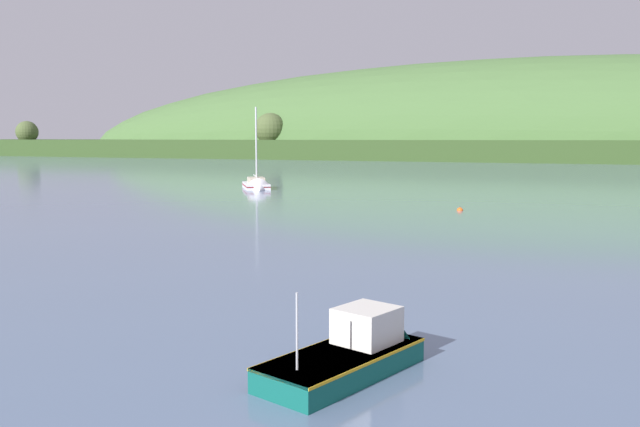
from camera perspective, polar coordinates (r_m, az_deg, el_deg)
far_shoreline_hill at (r=231.13m, az=16.88°, el=4.71°), size 447.93×129.45×65.74m
sailboat_midwater_white at (r=85.41m, az=-5.48°, el=2.26°), size 6.34×8.52×11.86m
fishing_boat_moored at (r=19.14m, az=3.11°, el=-12.22°), size 4.09×5.89×3.40m
mooring_buoy_midchannel at (r=61.13m, az=11.99°, el=0.25°), size 0.57×0.57×0.65m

